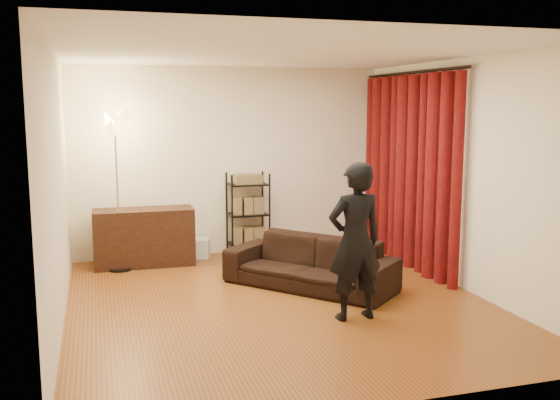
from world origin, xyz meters
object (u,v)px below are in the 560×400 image
object	(u,v)px
person	(355,241)
wire_shelf	(248,214)
media_cabinet	(144,237)
sofa	(310,263)
storage_boxes	(198,248)
floor_lamp	(117,191)

from	to	relation	value
person	wire_shelf	world-z (taller)	person
media_cabinet	sofa	bearing A→B (deg)	-41.08
sofa	storage_boxes	xyz separation A→B (m)	(-1.06, 1.84, -0.16)
media_cabinet	wire_shelf	xyz separation A→B (m)	(1.49, 0.18, 0.21)
media_cabinet	storage_boxes	distance (m)	0.82
storage_boxes	person	bearing A→B (deg)	-69.51
sofa	floor_lamp	distance (m)	2.71
media_cabinet	person	bearing A→B (deg)	-55.16
storage_boxes	floor_lamp	bearing A→B (deg)	-160.83
person	floor_lamp	distance (m)	3.45
person	media_cabinet	size ratio (longest dim) A/B	1.21
storage_boxes	wire_shelf	world-z (taller)	wire_shelf
person	media_cabinet	bearing A→B (deg)	-60.64
person	wire_shelf	bearing A→B (deg)	-87.09
media_cabinet	wire_shelf	bearing A→B (deg)	7.73
storage_boxes	wire_shelf	distance (m)	0.87
person	storage_boxes	size ratio (longest dim) A/B	4.72
floor_lamp	wire_shelf	bearing A→B (deg)	10.72
person	media_cabinet	world-z (taller)	person
media_cabinet	floor_lamp	bearing A→B (deg)	-152.42
wire_shelf	floor_lamp	size ratio (longest dim) A/B	0.57
sofa	person	bearing A→B (deg)	-37.96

